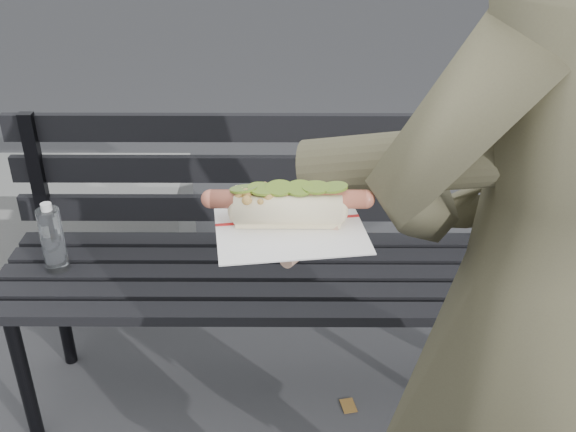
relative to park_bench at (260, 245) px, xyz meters
name	(u,v)px	position (x,y,z in m)	size (l,w,h in m)	color
park_bench	(260,245)	(0.00, 0.00, 0.00)	(1.50, 0.44, 0.88)	black
concrete_block	(41,217)	(-0.93, 0.74, -0.32)	(1.20, 0.40, 0.40)	slate
person	(538,313)	(0.49, -0.79, 0.35)	(0.64, 0.42, 1.76)	brown
held_hotdog	(430,172)	(0.28, -0.82, 0.62)	(0.63, 0.31, 0.20)	brown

